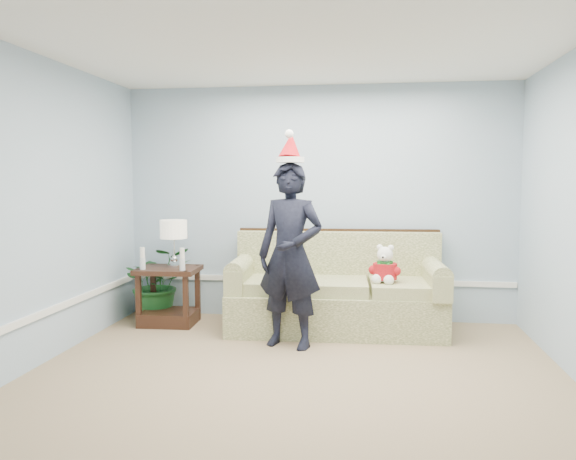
# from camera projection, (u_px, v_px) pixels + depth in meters

# --- Properties ---
(room_shell) EXTENTS (4.54, 5.04, 2.74)m
(room_shell) POSITION_uv_depth(u_px,v_px,m) (287.00, 217.00, 4.04)
(room_shell) COLOR #9E8565
(room_shell) RESTS_ON ground
(wainscot_trim) EXTENTS (4.49, 4.99, 0.06)m
(wainscot_trim) POSITION_uv_depth(u_px,v_px,m) (184.00, 301.00, 5.45)
(wainscot_trim) COLOR white
(wainscot_trim) RESTS_ON room_shell
(sofa) EXTENTS (2.31, 1.07, 1.06)m
(sofa) POSITION_uv_depth(u_px,v_px,m) (336.00, 295.00, 6.09)
(sofa) COLOR #57632F
(sofa) RESTS_ON room_shell
(side_table) EXTENTS (0.69, 0.58, 0.64)m
(side_table) POSITION_uv_depth(u_px,v_px,m) (169.00, 302.00, 6.31)
(side_table) COLOR #391F14
(side_table) RESTS_ON room_shell
(table_lamp) EXTENTS (0.30, 0.30, 0.53)m
(table_lamp) POSITION_uv_depth(u_px,v_px,m) (174.00, 231.00, 6.26)
(table_lamp) COLOR silver
(table_lamp) RESTS_ON side_table
(candle_pair) EXTENTS (0.51, 0.06, 0.24)m
(candle_pair) POSITION_uv_depth(u_px,v_px,m) (162.00, 260.00, 6.10)
(candle_pair) COLOR silver
(candle_pair) RESTS_ON side_table
(houseplant) EXTENTS (1.00, 0.98, 0.85)m
(houseplant) POSITION_uv_depth(u_px,v_px,m) (157.00, 282.00, 6.56)
(houseplant) COLOR #1D5B26
(houseplant) RESTS_ON room_shell
(man) EXTENTS (0.74, 0.59, 1.79)m
(man) POSITION_uv_depth(u_px,v_px,m) (290.00, 255.00, 5.40)
(man) COLOR black
(man) RESTS_ON room_shell
(santa_hat) EXTENTS (0.30, 0.33, 0.32)m
(santa_hat) POSITION_uv_depth(u_px,v_px,m) (290.00, 148.00, 5.33)
(santa_hat) COLOR white
(santa_hat) RESTS_ON man
(teddy_bear) EXTENTS (0.30, 0.31, 0.40)m
(teddy_bear) POSITION_uv_depth(u_px,v_px,m) (385.00, 269.00, 5.79)
(teddy_bear) COLOR white
(teddy_bear) RESTS_ON sofa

